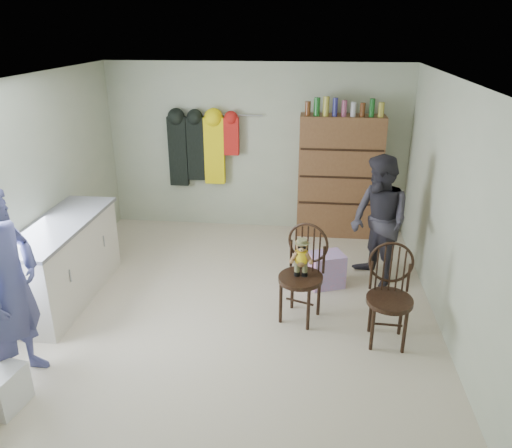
# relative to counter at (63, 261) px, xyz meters

# --- Properties ---
(ground_plane) EXTENTS (5.00, 5.00, 0.00)m
(ground_plane) POSITION_rel_counter_xyz_m (1.95, 0.00, -0.47)
(ground_plane) COLOR beige
(ground_plane) RESTS_ON ground
(room_walls) EXTENTS (5.00, 5.00, 5.00)m
(room_walls) POSITION_rel_counter_xyz_m (1.95, 0.53, 1.11)
(room_walls) COLOR #B5BA9C
(room_walls) RESTS_ON ground
(counter) EXTENTS (0.64, 1.86, 0.94)m
(counter) POSITION_rel_counter_xyz_m (0.00, 0.00, 0.00)
(counter) COLOR silver
(counter) RESTS_ON ground
(chair_front) EXTENTS (0.60, 0.60, 1.06)m
(chair_front) POSITION_rel_counter_xyz_m (2.73, -0.10, 0.14)
(chair_front) COLOR black
(chair_front) RESTS_ON ground
(chair_far) EXTENTS (0.48, 0.48, 1.03)m
(chair_far) POSITION_rel_counter_xyz_m (3.60, -0.43, 0.08)
(chair_far) COLOR black
(chair_far) RESTS_ON ground
(striped_bag) EXTENTS (0.49, 0.43, 0.42)m
(striped_bag) POSITION_rel_counter_xyz_m (3.01, 0.63, -0.26)
(striped_bag) COLOR pink
(striped_bag) RESTS_ON ground
(person_left) EXTENTS (0.45, 0.67, 1.83)m
(person_left) POSITION_rel_counter_xyz_m (0.27, -1.38, 0.44)
(person_left) COLOR #484B84
(person_left) RESTS_ON ground
(person_right) EXTENTS (0.91, 0.97, 1.60)m
(person_right) POSITION_rel_counter_xyz_m (3.61, 0.81, 0.33)
(person_right) COLOR #2D2B33
(person_right) RESTS_ON ground
(dresser) EXTENTS (1.20, 0.39, 2.07)m
(dresser) POSITION_rel_counter_xyz_m (3.20, 2.30, 0.44)
(dresser) COLOR brown
(dresser) RESTS_ON ground
(coat_rack) EXTENTS (1.42, 0.12, 1.09)m
(coat_rack) POSITION_rel_counter_xyz_m (1.12, 2.38, 0.78)
(coat_rack) COLOR #99999E
(coat_rack) RESTS_ON ground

